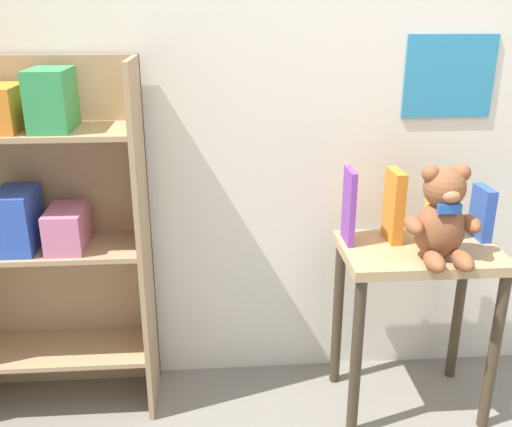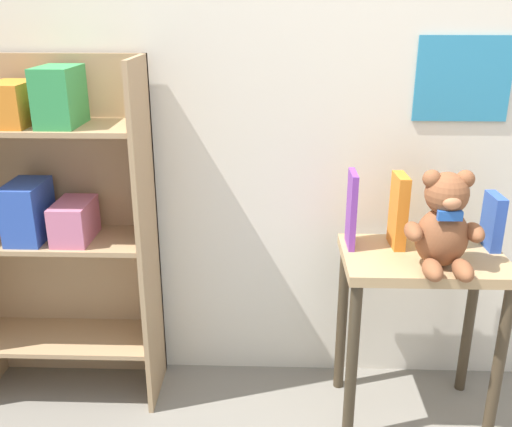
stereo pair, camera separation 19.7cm
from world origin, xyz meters
name	(u,v)px [view 2 (the right image)]	position (x,y,z in m)	size (l,w,h in m)	color
wall_back	(345,68)	(0.00, 1.46, 1.25)	(4.80, 0.07, 2.50)	silver
bookshelf_side	(56,212)	(-1.05, 1.30, 0.75)	(0.70, 0.29, 1.31)	tan
display_table	(420,290)	(0.27, 1.16, 0.52)	(0.55, 0.37, 0.66)	tan
teddy_bear	(444,225)	(0.29, 1.07, 0.81)	(0.25, 0.23, 0.33)	brown
book_standing_purple	(352,209)	(0.02, 1.24, 0.79)	(0.02, 0.13, 0.27)	purple
book_standing_orange	(399,211)	(0.19, 1.24, 0.79)	(0.04, 0.12, 0.26)	orange
book_standing_yellow	(444,212)	(0.35, 1.26, 0.78)	(0.04, 0.13, 0.24)	gold
book_standing_blue	(493,221)	(0.51, 1.24, 0.76)	(0.04, 0.12, 0.19)	#2D51B7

